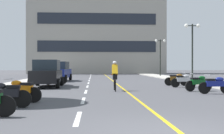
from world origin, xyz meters
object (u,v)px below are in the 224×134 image
object	(u,v)px
motorcycle_3	(216,85)
parked_car_mid	(59,71)
motorcycle_2	(21,90)
street_lamp_far	(160,49)
motorcycle_7	(55,78)
street_lamp_mid	(192,39)
parked_car_near	(47,73)
motorcycle_4	(199,83)
motorcycle_6	(177,79)
cyclist_rider	(115,75)
motorcycle_1	(5,94)
motorcycle_5	(184,80)

from	to	relation	value
motorcycle_3	parked_car_mid	bearing A→B (deg)	125.62
parked_car_mid	motorcycle_2	distance (m)	15.87
street_lamp_far	motorcycle_3	world-z (taller)	street_lamp_far
motorcycle_3	street_lamp_far	bearing A→B (deg)	83.45
motorcycle_7	street_lamp_mid	bearing A→B (deg)	16.22
street_lamp_mid	parked_car_near	distance (m)	13.74
parked_car_mid	motorcycle_4	distance (m)	14.67
motorcycle_6	parked_car_mid	bearing A→B (deg)	142.66
motorcycle_6	motorcycle_4	bearing A→B (deg)	-90.54
street_lamp_far	cyclist_rider	size ratio (longest dim) A/B	2.73
motorcycle_1	motorcycle_5	size ratio (longest dim) A/B	1.00
motorcycle_1	motorcycle_3	xyz separation A→B (m)	(9.10, 4.34, 0.00)
parked_car_near	motorcycle_4	xyz separation A→B (m)	(9.03, -3.81, -0.44)
street_lamp_far	parked_car_mid	world-z (taller)	street_lamp_far
parked_car_mid	motorcycle_2	world-z (taller)	parked_car_mid
street_lamp_mid	parked_car_mid	world-z (taller)	street_lamp_mid
motorcycle_6	parked_car_near	bearing A→B (deg)	-175.85
motorcycle_3	motorcycle_4	distance (m)	1.65
motorcycle_1	motorcycle_4	bearing A→B (deg)	33.99
motorcycle_2	motorcycle_5	world-z (taller)	same
motorcycle_6	cyclist_rider	size ratio (longest dim) A/B	0.96
parked_car_mid	motorcycle_3	xyz separation A→B (m)	(9.38, -13.10, -0.44)
motorcycle_3	motorcycle_5	distance (m)	4.50
motorcycle_5	motorcycle_7	distance (m)	9.47
motorcycle_7	motorcycle_1	bearing A→B (deg)	-90.27
motorcycle_3	cyclist_rider	world-z (taller)	cyclist_rider
motorcycle_4	motorcycle_1	bearing A→B (deg)	-146.01
parked_car_near	motorcycle_3	world-z (taller)	parked_car_near
motorcycle_1	parked_car_mid	bearing A→B (deg)	90.92
motorcycle_2	motorcycle_4	distance (m)	9.77
street_lamp_far	parked_car_mid	distance (m)	16.28
motorcycle_1	cyclist_rider	world-z (taller)	cyclist_rider
motorcycle_2	motorcycle_3	world-z (taller)	same
parked_car_near	motorcycle_1	xyz separation A→B (m)	(0.18, -9.78, -0.44)
motorcycle_2	motorcycle_7	size ratio (longest dim) A/B	1.00
street_lamp_far	motorcycle_7	xyz separation A→B (m)	(-11.76, -15.73, -3.21)
street_lamp_mid	motorcycle_4	distance (m)	10.73
motorcycle_2	motorcycle_5	xyz separation A→B (m)	(8.76, 7.26, 0.00)
motorcycle_2	motorcycle_6	size ratio (longest dim) A/B	0.98
street_lamp_mid	motorcycle_1	xyz separation A→B (m)	(-11.87, -15.69, -3.39)
motorcycle_2	motorcycle_6	world-z (taller)	same
street_lamp_far	motorcycle_6	xyz separation A→B (m)	(-2.93, -17.54, -3.21)
parked_car_near	motorcycle_7	size ratio (longest dim) A/B	2.56
motorcycle_1	cyclist_rider	size ratio (longest dim) A/B	0.96
street_lamp_mid	motorcycle_3	bearing A→B (deg)	-103.71
motorcycle_6	motorcycle_7	xyz separation A→B (m)	(-8.83, 1.81, 0.00)
parked_car_near	motorcycle_5	xyz separation A→B (m)	(9.07, -0.95, -0.44)
street_lamp_far	motorcycle_3	size ratio (longest dim) A/B	2.85
parked_car_mid	motorcycle_3	bearing A→B (deg)	-54.38
motorcycle_6	motorcycle_5	bearing A→B (deg)	-90.22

